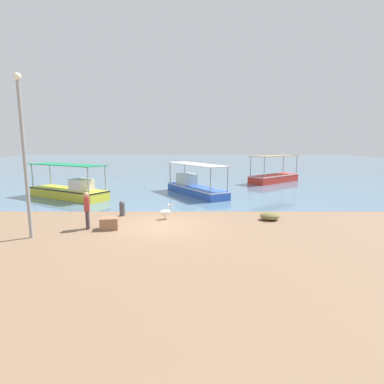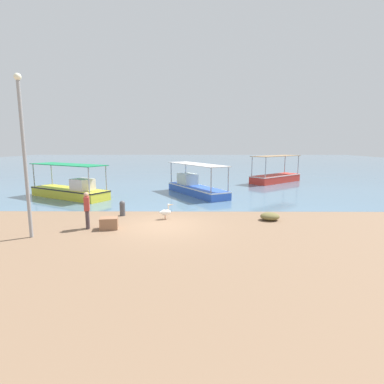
{
  "view_description": "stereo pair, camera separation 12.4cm",
  "coord_description": "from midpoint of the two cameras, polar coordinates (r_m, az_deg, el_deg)",
  "views": [
    {
      "loc": [
        1.4,
        -13.74,
        3.83
      ],
      "look_at": [
        1.38,
        3.69,
        1.02
      ],
      "focal_mm": 28.0,
      "sensor_mm": 36.0,
      "label": 1
    },
    {
      "loc": [
        1.53,
        -13.74,
        3.83
      ],
      "look_at": [
        1.38,
        3.69,
        1.02
      ],
      "focal_mm": 28.0,
      "sensor_mm": 36.0,
      "label": 2
    }
  ],
  "objects": [
    {
      "name": "ground",
      "position": [
        14.34,
        -5.84,
        -6.4
      ],
      "size": [
        120.0,
        120.0,
        0.0
      ],
      "primitive_type": "plane",
      "color": "#81634A"
    },
    {
      "name": "harbor_water",
      "position": [
        61.87,
        -1.29,
        5.6
      ],
      "size": [
        110.0,
        90.0,
        0.0
      ],
      "primitive_type": "cube",
      "color": "slate",
      "rests_on": "ground"
    },
    {
      "name": "fishing_boat_far_right",
      "position": [
        31.27,
        15.32,
        2.8
      ],
      "size": [
        5.88,
        5.46,
        2.67
      ],
      "color": "red",
      "rests_on": "harbor_water"
    },
    {
      "name": "fishing_boat_near_right",
      "position": [
        23.09,
        0.36,
        1.03
      ],
      "size": [
        4.78,
        6.72,
        2.33
      ],
      "color": "blue",
      "rests_on": "harbor_water"
    },
    {
      "name": "fishing_boat_center",
      "position": [
        23.06,
        -22.34,
        0.33
      ],
      "size": [
        6.54,
        4.82,
        2.41
      ],
      "color": "gold",
      "rests_on": "harbor_water"
    },
    {
      "name": "pelican",
      "position": [
        15.45,
        -5.21,
        -3.81
      ],
      "size": [
        0.78,
        0.46,
        0.8
      ],
      "color": "#E0997A",
      "rests_on": "ground"
    },
    {
      "name": "lamp_post",
      "position": [
        13.69,
        -29.55,
        7.09
      ],
      "size": [
        0.28,
        0.28,
        6.51
      ],
      "color": "gray",
      "rests_on": "ground"
    },
    {
      "name": "mooring_bollard",
      "position": [
        16.55,
        -13.31,
        -2.93
      ],
      "size": [
        0.3,
        0.3,
        0.82
      ],
      "color": "#47474C",
      "rests_on": "ground"
    },
    {
      "name": "fisherman_standing",
      "position": [
        14.37,
        -19.54,
        -3.13
      ],
      "size": [
        0.32,
        0.44,
        1.69
      ],
      "color": "#403438",
      "rests_on": "ground"
    },
    {
      "name": "net_pile",
      "position": [
        15.76,
        14.44,
        -4.49
      ],
      "size": [
        0.97,
        0.82,
        0.39
      ],
      "primitive_type": "ellipsoid",
      "color": "olive",
      "rests_on": "ground"
    },
    {
      "name": "cargo_crate",
      "position": [
        14.18,
        -15.68,
        -5.77
      ],
      "size": [
        0.88,
        0.75,
        0.53
      ],
      "primitive_type": "cube",
      "rotation": [
        0.0,
        0.0,
        3.32
      ],
      "color": "#906448",
      "rests_on": "ground"
    }
  ]
}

